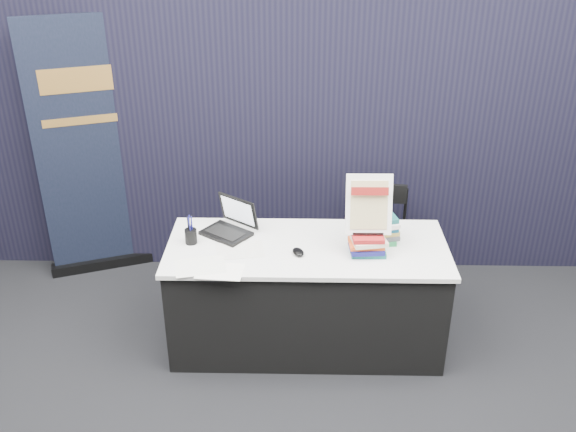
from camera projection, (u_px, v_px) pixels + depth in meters
The scene contains 14 objects.
floor at pixel (306, 396), 3.95m from camera, with size 8.00×8.00×0.00m, color black.
drape_partition at pixel (307, 125), 4.83m from camera, with size 6.00×0.08×2.40m, color black.
display_table at pixel (306, 295), 4.27m from camera, with size 1.80×0.75×0.75m.
laptop at pixel (226, 224), 4.24m from camera, with size 0.37×0.39×0.23m.
mouse at pixel (298, 252), 4.00m from camera, with size 0.07×0.11×0.03m, color black.
brochure_left at pixel (200, 266), 3.88m from camera, with size 0.30×0.21×0.00m, color silver.
brochure_mid at pixel (220, 271), 3.83m from camera, with size 0.28×0.20×0.00m, color white.
brochure_right at pixel (240, 250), 4.05m from camera, with size 0.30×0.21×0.00m, color silver.
pen_cup at pixel (191, 236), 4.11m from camera, with size 0.08×0.08×0.10m, color black.
book_stack_tall at pixel (367, 244), 3.98m from camera, with size 0.22×0.18×0.14m.
book_stack_short at pixel (381, 229), 4.12m from camera, with size 0.23×0.19×0.17m.
info_sign at pixel (369, 205), 3.89m from camera, with size 0.28×0.14×0.39m.
pullup_banner at pixel (93, 165), 4.90m from camera, with size 0.84×0.39×2.02m.
stacking_chair at pixel (381, 239), 4.75m from camera, with size 0.43×0.44×0.85m.
Camera 1 is at (-0.05, -3.01, 2.80)m, focal length 40.00 mm.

